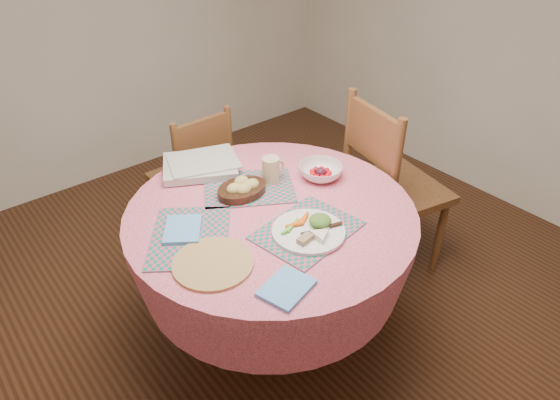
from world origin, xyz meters
The scene contains 15 objects.
ground centered at (0.00, 0.00, 0.00)m, with size 4.00×4.00×0.00m, color #331C0F.
dining_table centered at (0.00, 0.00, 0.56)m, with size 1.24×1.24×0.75m.
chair_right centered at (0.82, 0.02, 0.54)m, with size 0.55×0.56×1.04m.
chair_back centered at (0.13, 0.89, 0.46)m, with size 0.42×0.40×0.88m.
placemat_front centered at (0.02, -0.21, 0.75)m, with size 0.40×0.30×0.01m, color #147264.
placemat_left centered at (-0.36, 0.05, 0.75)m, with size 0.40×0.30×0.01m, color #147264.
placemat_back centered at (0.03, 0.20, 0.75)m, with size 0.40×0.30×0.01m, color #147264.
wicker_trivet centered at (-0.38, -0.14, 0.76)m, with size 0.30×0.30×0.01m, color olive.
napkin_near centered at (-0.25, -0.41, 0.76)m, with size 0.18×0.14×0.01m, color #5CA4EE.
napkin_far centered at (-0.36, 0.10, 0.76)m, with size 0.18×0.14×0.01m, color #5CA4EE.
dinner_plate centered at (0.02, -0.23, 0.77)m, with size 0.29×0.29×0.05m.
bread_bowl centered at (-0.02, 0.17, 0.78)m, with size 0.23×0.23×0.08m.
latte_mug centered at (0.14, 0.18, 0.81)m, with size 0.12×0.08×0.12m.
fruit_bowl centered at (0.34, 0.06, 0.78)m, with size 0.24×0.24×0.06m.
newspaper_stack centered at (-0.05, 0.47, 0.78)m, with size 0.43×0.40×0.04m.
Camera 1 is at (-1.06, -1.36, 1.96)m, focal length 32.00 mm.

